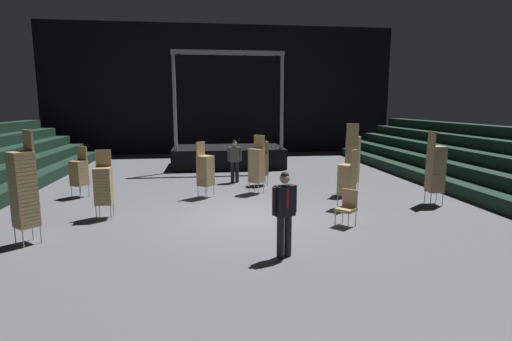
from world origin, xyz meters
name	(u,v)px	position (x,y,z in m)	size (l,w,h in m)	color
ground_plane	(248,219)	(0.00, 0.00, -0.05)	(22.00, 30.00, 0.10)	#515459
arena_end_wall	(222,90)	(0.00, 15.00, 4.00)	(22.00, 0.30, 8.00)	black
stage_riser	(228,155)	(0.00, 9.30, 0.59)	(5.46, 3.25, 5.52)	black
man_with_tie	(285,209)	(0.44, -2.97, 1.02)	(0.57, 0.35, 1.79)	black
chair_stack_front_left	(103,185)	(-3.92, 0.44, 0.94)	(0.45, 0.45, 1.88)	#B2B5BA
chair_stack_front_right	(24,188)	(-5.14, -1.46, 1.28)	(0.62, 0.62, 2.56)	#B2B5BA
chair_stack_mid_left	(257,164)	(0.64, 3.01, 1.03)	(0.62, 0.62, 2.05)	#B2B5BA
chair_stack_mid_right	(79,172)	(-5.37, 3.18, 0.86)	(0.60, 0.60, 1.71)	#B2B5BA
chair_stack_mid_centre	(347,179)	(3.08, 0.63, 0.90)	(0.62, 0.62, 1.79)	#B2B5BA
chair_stack_rear_left	(353,159)	(3.97, 2.54, 1.24)	(0.61, 0.61, 2.48)	#B2B5BA
chair_stack_rear_right	(436,168)	(5.96, 0.72, 1.15)	(0.46, 0.46, 2.31)	#B2B5BA
chair_stack_rear_centre	(205,170)	(-1.15, 2.61, 0.94)	(0.62, 0.62, 1.88)	#B2B5BA
chair_stack_aisle_left	(262,163)	(1.04, 4.38, 0.86)	(0.47, 0.47, 1.71)	#B2B5BA
crew_worker_near_stage	(235,159)	(0.02, 5.06, 0.97)	(0.57, 0.27, 1.71)	black
loose_chair_near_man	(347,206)	(2.48, -1.08, 0.53)	(0.62, 0.62, 0.95)	#B2B5BA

